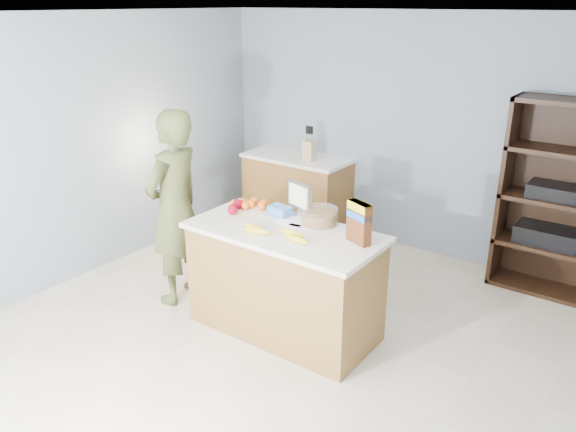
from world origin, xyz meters
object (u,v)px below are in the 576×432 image
Objects in this scene: counter_peninsula at (284,285)px; shelving_unit at (554,202)px; person at (175,208)px; cereal_box at (359,220)px; tv at (299,197)px.

shelving_unit is (1.55, 2.05, 0.45)m from counter_peninsula.
person reaches higher than counter_peninsula.
shelving_unit reaches higher than cereal_box.
counter_peninsula is 1.20m from person.
tv is at bearing 107.51° from person.
person is at bearing -156.25° from tv.
shelving_unit reaches higher than person.
cereal_box is at bearing 11.68° from counter_peninsula.
shelving_unit reaches higher than counter_peninsula.
counter_peninsula is 4.98× the size of cereal_box.
person reaches higher than cereal_box.
counter_peninsula is 2.61m from shelving_unit.
shelving_unit is 5.75× the size of cereal_box.
shelving_unit reaches higher than tv.
counter_peninsula is at bearing -168.32° from cereal_box.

